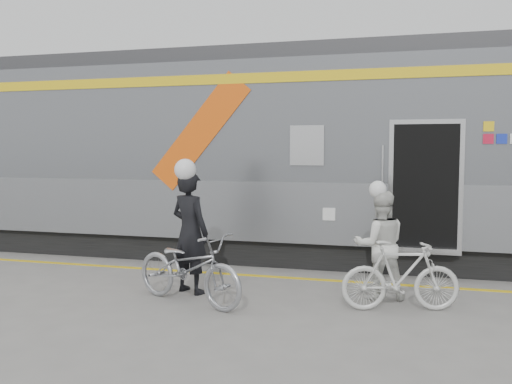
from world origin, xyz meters
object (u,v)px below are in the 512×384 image
(bicycle_left, at_px, (189,268))
(bicycle_right, at_px, (401,276))
(woman, at_px, (380,245))
(man, at_px, (190,232))

(bicycle_left, distance_m, bicycle_right, 2.93)
(bicycle_left, bearing_deg, bicycle_right, -59.54)
(bicycle_left, relative_size, woman, 1.23)
(man, bearing_deg, bicycle_right, -160.19)
(man, distance_m, bicycle_left, 0.72)
(man, relative_size, bicycle_left, 0.95)
(man, xyz_separation_m, bicycle_left, (0.20, -0.55, -0.42))
(woman, xyz_separation_m, bicycle_right, (0.30, -0.55, -0.31))
(man, height_order, bicycle_right, man)
(man, xyz_separation_m, bicycle_right, (3.10, -0.13, -0.45))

